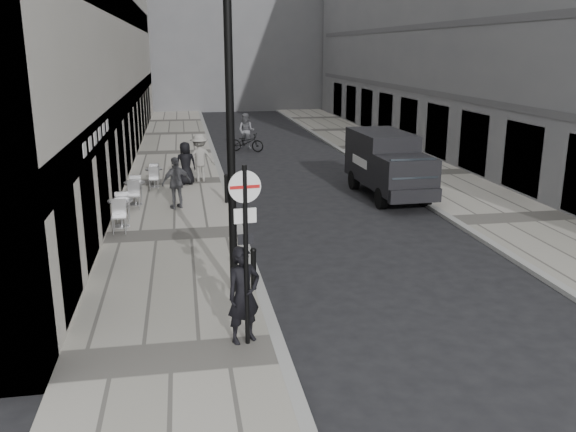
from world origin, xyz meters
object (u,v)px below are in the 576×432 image
object	(u,v)px
walking_man	(244,295)
panel_van	(387,162)
sign_post	(246,232)
lamppost	(230,123)
cyclist	(246,137)

from	to	relation	value
walking_man	panel_van	world-z (taller)	panel_van
walking_man	sign_post	world-z (taller)	sign_post
lamppost	cyclist	distance (m)	20.62
lamppost	panel_van	world-z (taller)	lamppost
sign_post	panel_van	bearing A→B (deg)	53.39
sign_post	lamppost	size ratio (longest dim) A/B	0.49
lamppost	panel_van	size ratio (longest dim) A/B	1.34
walking_man	panel_van	xyz separation A→B (m)	(6.62, 11.30, 0.30)
walking_man	panel_van	size ratio (longest dim) A/B	0.36
cyclist	sign_post	bearing A→B (deg)	-72.19
sign_post	cyclist	world-z (taller)	sign_post
panel_van	cyclist	distance (m)	12.19
sign_post	walking_man	bearing A→B (deg)	106.94
panel_van	cyclist	bearing A→B (deg)	108.16
walking_man	sign_post	size ratio (longest dim) A/B	0.55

